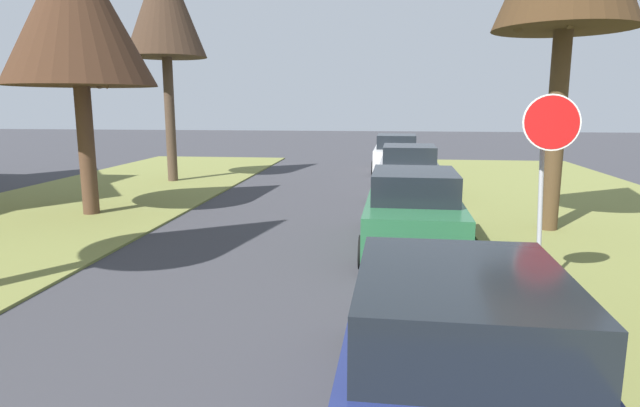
# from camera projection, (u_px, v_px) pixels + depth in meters

# --- Properties ---
(stop_sign_far) EXTENTS (0.81, 0.47, 2.95)m
(stop_sign_far) POSITION_uv_depth(u_px,v_px,m) (548.00, 151.00, 7.68)
(stop_sign_far) COLOR #9EA0A5
(stop_sign_far) RESTS_ON grass_verge_right
(street_tree_left_mid_b) EXTENTS (3.68, 3.68, 6.89)m
(street_tree_left_mid_b) POSITION_uv_depth(u_px,v_px,m) (76.00, 11.00, 12.98)
(street_tree_left_mid_b) COLOR #4E3525
(street_tree_left_mid_b) RESTS_ON grass_verge_left
(street_tree_left_far) EXTENTS (2.84, 2.84, 8.16)m
(street_tree_left_far) POSITION_uv_depth(u_px,v_px,m) (164.00, 5.00, 18.72)
(street_tree_left_far) COLOR #4C3A2C
(street_tree_left_far) RESTS_ON grass_verge_left
(parked_sedan_navy) EXTENTS (2.03, 4.44, 1.57)m
(parked_sedan_navy) POSITION_uv_depth(u_px,v_px,m) (455.00, 363.00, 4.45)
(parked_sedan_navy) COLOR navy
(parked_sedan_navy) RESTS_ON ground
(parked_sedan_green) EXTENTS (2.03, 4.44, 1.57)m
(parked_sedan_green) POSITION_uv_depth(u_px,v_px,m) (413.00, 212.00, 10.69)
(parked_sedan_green) COLOR #28663D
(parked_sedan_green) RESTS_ON ground
(parked_sedan_silver) EXTENTS (2.03, 4.44, 1.57)m
(parked_sedan_silver) POSITION_uv_depth(u_px,v_px,m) (408.00, 172.00, 17.06)
(parked_sedan_silver) COLOR #BCBCC1
(parked_sedan_silver) RESTS_ON ground
(parked_sedan_white) EXTENTS (2.03, 4.44, 1.57)m
(parked_sedan_white) POSITION_uv_depth(u_px,v_px,m) (396.00, 154.00, 22.98)
(parked_sedan_white) COLOR white
(parked_sedan_white) RESTS_ON ground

